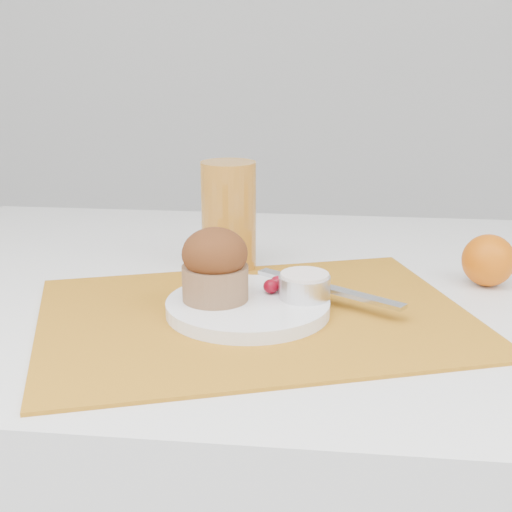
# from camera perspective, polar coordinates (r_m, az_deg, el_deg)

# --- Properties ---
(placemat) EXTENTS (0.59, 0.51, 0.00)m
(placemat) POSITION_cam_1_polar(r_m,az_deg,el_deg) (0.83, -0.07, -4.83)
(placemat) COLOR #BE771A
(placemat) RESTS_ON table
(plate) EXTENTS (0.25, 0.25, 0.02)m
(plate) POSITION_cam_1_polar(r_m,az_deg,el_deg) (0.84, -0.65, -4.07)
(plate) COLOR white
(plate) RESTS_ON placemat
(ramekin) EXTENTS (0.08, 0.08, 0.03)m
(ramekin) POSITION_cam_1_polar(r_m,az_deg,el_deg) (0.84, 3.90, -2.48)
(ramekin) COLOR silver
(ramekin) RESTS_ON plate
(cream) EXTENTS (0.06, 0.06, 0.01)m
(cream) POSITION_cam_1_polar(r_m,az_deg,el_deg) (0.84, 3.92, -1.60)
(cream) COLOR white
(cream) RESTS_ON ramekin
(raspberry_near) EXTENTS (0.02, 0.02, 0.02)m
(raspberry_near) POSITION_cam_1_polar(r_m,az_deg,el_deg) (0.87, 1.73, -2.13)
(raspberry_near) COLOR #630211
(raspberry_near) RESTS_ON plate
(raspberry_far) EXTENTS (0.02, 0.02, 0.02)m
(raspberry_far) POSITION_cam_1_polar(r_m,az_deg,el_deg) (0.85, 1.22, -2.44)
(raspberry_far) COLOR #5B020D
(raspberry_far) RESTS_ON plate
(butter_knife) EXTENTS (0.18, 0.13, 0.01)m
(butter_knife) POSITION_cam_1_polar(r_m,az_deg,el_deg) (0.87, 5.76, -2.58)
(butter_knife) COLOR #B8BBC1
(butter_knife) RESTS_ON plate
(orange) EXTENTS (0.07, 0.07, 0.07)m
(orange) POSITION_cam_1_polar(r_m,az_deg,el_deg) (0.98, 18.09, -0.33)
(orange) COLOR #DC6107
(orange) RESTS_ON table
(juice_glass) EXTENTS (0.10, 0.10, 0.15)m
(juice_glass) POSITION_cam_1_polar(r_m,az_deg,el_deg) (0.99, -2.19, 3.18)
(juice_glass) COLOR #C17A24
(juice_glass) RESTS_ON table
(muffin) EXTENTS (0.10, 0.10, 0.09)m
(muffin) POSITION_cam_1_polar(r_m,az_deg,el_deg) (0.82, -3.30, -0.76)
(muffin) COLOR #956B48
(muffin) RESTS_ON plate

